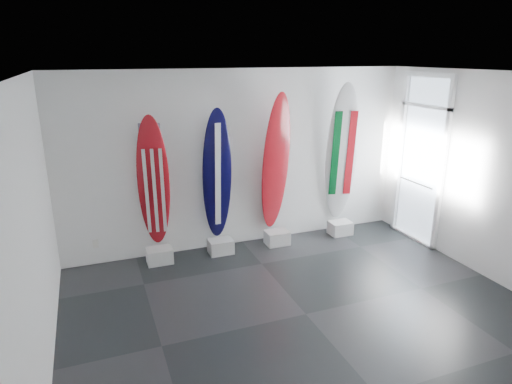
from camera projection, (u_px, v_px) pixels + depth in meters
name	position (u px, v px, depth m)	size (l,w,h in m)	color
floor	(306.00, 314.00, 5.75)	(6.00, 6.00, 0.00)	black
ceiling	(315.00, 74.00, 4.86)	(6.00, 6.00, 0.00)	white
wall_back	(241.00, 160.00, 7.54)	(6.00, 6.00, 0.00)	white
wall_front	(478.00, 313.00, 3.08)	(6.00, 6.00, 0.00)	white
wall_left	(32.00, 240.00, 4.28)	(5.00, 5.00, 0.00)	white
wall_right	(498.00, 180.00, 6.33)	(5.00, 5.00, 0.00)	white
display_block_usa	(160.00, 256.00, 7.14)	(0.40, 0.30, 0.24)	silver
surfboard_usa	(154.00, 183.00, 6.88)	(0.49, 0.08, 2.16)	maroon
display_block_navy	(221.00, 246.00, 7.49)	(0.40, 0.30, 0.24)	silver
surfboard_navy	(217.00, 175.00, 7.22)	(0.50, 0.08, 2.19)	black
display_block_swiss	(277.00, 238.00, 7.85)	(0.40, 0.30, 0.24)	silver
surfboard_swiss	(276.00, 163.00, 7.54)	(0.55, 0.08, 2.42)	maroon
display_block_italy	(340.00, 228.00, 8.28)	(0.40, 0.30, 0.24)	silver
surfboard_italy	(342.00, 154.00, 7.96)	(0.58, 0.08, 2.54)	silver
wall_outlet	(96.00, 244.00, 7.02)	(0.09, 0.02, 0.13)	silver
glass_door	(421.00, 162.00, 7.73)	(0.12, 1.16, 2.85)	white
balcony	(472.00, 203.00, 8.46)	(2.80, 2.20, 1.20)	slate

